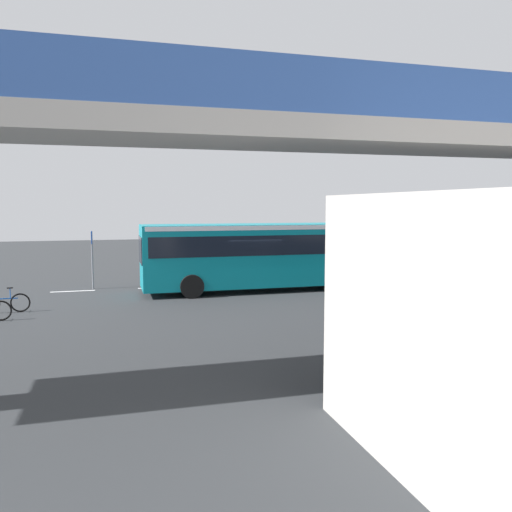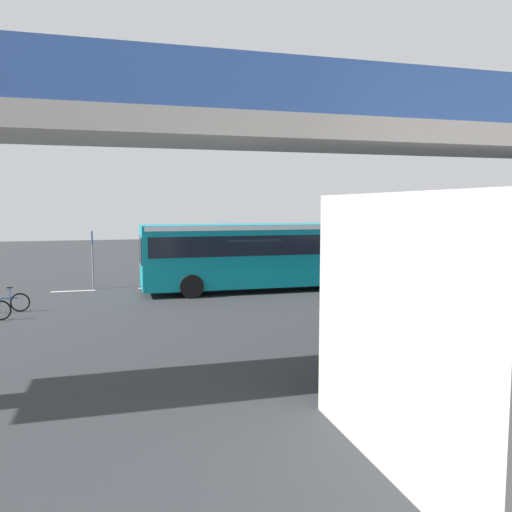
# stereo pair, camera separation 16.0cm
# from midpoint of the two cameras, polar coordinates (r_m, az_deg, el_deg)

# --- Properties ---
(ground) EXTENTS (80.00, 80.00, 0.00)m
(ground) POSITION_cam_midpoint_polar(r_m,az_deg,el_deg) (24.31, -0.64, -3.90)
(ground) COLOR #2D3033
(city_bus) EXTENTS (11.54, 2.85, 3.15)m
(city_bus) POSITION_cam_midpoint_polar(r_m,az_deg,el_deg) (24.38, 1.14, 0.59)
(city_bus) COLOR #0C8493
(city_bus) RESTS_ON ground
(parked_van) EXTENTS (4.80, 2.17, 2.05)m
(parked_van) POSITION_cam_midpoint_polar(r_m,az_deg,el_deg) (19.47, 18.24, -3.04)
(parked_van) COLOR black
(parked_van) RESTS_ON ground
(bicycle_blue) EXTENTS (1.77, 0.44, 0.96)m
(bicycle_blue) POSITION_cam_midpoint_polar(r_m,az_deg,el_deg) (21.56, -25.89, -4.68)
(bicycle_blue) COLOR black
(bicycle_blue) RESTS_ON ground
(pedestrian) EXTENTS (0.38, 0.38, 1.79)m
(pedestrian) POSITION_cam_midpoint_polar(r_m,az_deg,el_deg) (24.22, 17.00, -2.06)
(pedestrian) COLOR #2D2D38
(pedestrian) RESTS_ON ground
(traffic_sign) EXTENTS (0.08, 0.60, 2.80)m
(traffic_sign) POSITION_cam_midpoint_polar(r_m,az_deg,el_deg) (25.94, -17.53, 0.64)
(traffic_sign) COLOR slate
(traffic_sign) RESTS_ON ground
(lane_dash_leftmost) EXTENTS (2.00, 0.20, 0.01)m
(lane_dash_leftmost) POSITION_cam_midpoint_polar(r_m,az_deg,el_deg) (29.29, 13.57, -2.43)
(lane_dash_leftmost) COLOR silver
(lane_dash_leftmost) RESTS_ON ground
(lane_dash_left) EXTENTS (2.00, 0.20, 0.01)m
(lane_dash_left) POSITION_cam_midpoint_polar(r_m,az_deg,el_deg) (27.60, 6.27, -2.79)
(lane_dash_left) COLOR silver
(lane_dash_left) RESTS_ON ground
(lane_dash_centre) EXTENTS (2.00, 0.20, 0.01)m
(lane_dash_centre) POSITION_cam_midpoint_polar(r_m,az_deg,el_deg) (26.40, -1.84, -3.14)
(lane_dash_centre) COLOR silver
(lane_dash_centre) RESTS_ON ground
(lane_dash_right) EXTENTS (2.00, 0.20, 0.01)m
(lane_dash_right) POSITION_cam_midpoint_polar(r_m,az_deg,el_deg) (25.77, -10.53, -3.45)
(lane_dash_right) COLOR silver
(lane_dash_right) RESTS_ON ground
(lane_dash_rightmost) EXTENTS (2.00, 0.20, 0.01)m
(lane_dash_rightmost) POSITION_cam_midpoint_polar(r_m,az_deg,el_deg) (25.76, -19.45, -3.68)
(lane_dash_rightmost) COLOR silver
(lane_dash_rightmost) RESTS_ON ground
(pedestrian_overpass) EXTENTS (30.61, 2.60, 6.94)m
(pedestrian_overpass) POSITION_cam_midpoint_polar(r_m,az_deg,el_deg) (12.64, 13.77, 10.86)
(pedestrian_overpass) COLOR #B2ADA5
(pedestrian_overpass) RESTS_ON ground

